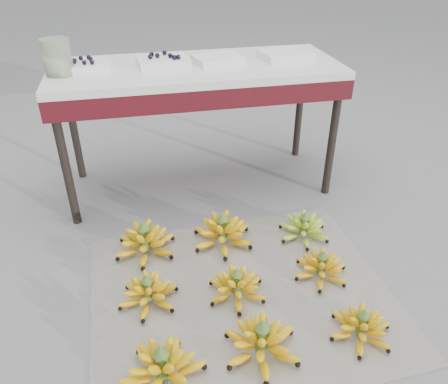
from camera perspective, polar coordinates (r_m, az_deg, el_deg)
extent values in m
plane|color=gray|center=(1.91, 4.64, -13.45)|extent=(60.00, 60.00, 0.00)
cube|color=silver|center=(1.91, 2.29, -13.23)|extent=(1.28, 1.09, 0.01)
ellipsoid|color=yellow|center=(1.62, -7.97, -22.29)|extent=(0.33, 0.33, 0.09)
ellipsoid|color=yellow|center=(1.59, -8.08, -21.48)|extent=(0.23, 0.23, 0.07)
ellipsoid|color=yellow|center=(1.56, -8.18, -20.70)|extent=(0.15, 0.15, 0.05)
cylinder|color=#476A27|center=(1.59, -8.08, -21.48)|extent=(0.05, 0.05, 0.12)
cone|color=#476A27|center=(1.53, -8.30, -19.78)|extent=(0.06, 0.06, 0.04)
ellipsoid|color=yellow|center=(1.68, 4.91, -19.33)|extent=(0.32, 0.32, 0.08)
ellipsoid|color=yellow|center=(1.66, 4.97, -18.52)|extent=(0.22, 0.22, 0.06)
ellipsoid|color=yellow|center=(1.63, 5.03, -17.74)|extent=(0.15, 0.15, 0.05)
cylinder|color=#476A27|center=(1.66, 4.97, -18.52)|extent=(0.05, 0.05, 0.12)
cone|color=#476A27|center=(1.60, 5.10, -16.83)|extent=(0.06, 0.06, 0.04)
ellipsoid|color=yellow|center=(1.81, 17.41, -16.77)|extent=(0.31, 0.31, 0.07)
ellipsoid|color=yellow|center=(1.79, 17.58, -16.10)|extent=(0.22, 0.22, 0.05)
ellipsoid|color=yellow|center=(1.77, 17.73, -15.46)|extent=(0.14, 0.14, 0.04)
cylinder|color=#476A27|center=(1.79, 17.58, -16.10)|extent=(0.04, 0.04, 0.10)
cone|color=#476A27|center=(1.74, 17.91, -14.73)|extent=(0.05, 0.05, 0.04)
ellipsoid|color=yellow|center=(1.88, -9.83, -13.14)|extent=(0.27, 0.27, 0.07)
ellipsoid|color=yellow|center=(1.86, -9.92, -12.43)|extent=(0.19, 0.19, 0.06)
ellipsoid|color=yellow|center=(1.84, -10.01, -11.75)|extent=(0.13, 0.13, 0.05)
cylinder|color=#476A27|center=(1.86, -9.92, -12.43)|extent=(0.04, 0.04, 0.10)
cone|color=#476A27|center=(1.81, -10.11, -10.97)|extent=(0.05, 0.05, 0.04)
ellipsoid|color=yellow|center=(1.88, 1.66, -12.53)|extent=(0.31, 0.31, 0.07)
ellipsoid|color=yellow|center=(1.86, 1.67, -11.82)|extent=(0.22, 0.22, 0.06)
ellipsoid|color=yellow|center=(1.84, 1.69, -11.13)|extent=(0.14, 0.14, 0.05)
cylinder|color=#476A27|center=(1.86, 1.67, -11.82)|extent=(0.04, 0.04, 0.10)
cone|color=#476A27|center=(1.81, 1.70, -10.34)|extent=(0.05, 0.05, 0.04)
ellipsoid|color=yellow|center=(2.01, 12.53, -9.92)|extent=(0.26, 0.26, 0.07)
ellipsoid|color=yellow|center=(1.99, 12.63, -9.25)|extent=(0.19, 0.19, 0.05)
ellipsoid|color=yellow|center=(1.98, 12.73, -8.61)|extent=(0.12, 0.12, 0.04)
cylinder|color=#476A27|center=(1.99, 12.63, -9.25)|extent=(0.04, 0.04, 0.10)
cone|color=#476A27|center=(1.95, 12.84, -7.87)|extent=(0.05, 0.05, 0.04)
ellipsoid|color=yellow|center=(2.12, -10.22, -6.79)|extent=(0.30, 0.30, 0.09)
ellipsoid|color=yellow|center=(2.10, -10.31, -5.98)|extent=(0.21, 0.21, 0.06)
ellipsoid|color=yellow|center=(2.08, -10.41, -5.21)|extent=(0.14, 0.14, 0.05)
cylinder|color=#476A27|center=(2.10, -10.31, -5.98)|extent=(0.05, 0.05, 0.12)
cone|color=#476A27|center=(2.06, -10.51, -4.31)|extent=(0.06, 0.06, 0.04)
ellipsoid|color=yellow|center=(2.15, -0.19, -5.73)|extent=(0.31, 0.31, 0.09)
ellipsoid|color=yellow|center=(2.12, -0.19, -4.90)|extent=(0.22, 0.22, 0.07)
ellipsoid|color=yellow|center=(2.10, -0.19, -4.10)|extent=(0.14, 0.14, 0.06)
cylinder|color=#476A27|center=(2.12, -0.19, -4.90)|extent=(0.05, 0.05, 0.12)
cone|color=#476A27|center=(2.08, -0.19, -3.18)|extent=(0.06, 0.06, 0.04)
ellipsoid|color=#85BD22|center=(2.23, 10.34, -5.00)|extent=(0.30, 0.30, 0.07)
ellipsoid|color=#85BD22|center=(2.21, 10.42, -4.32)|extent=(0.21, 0.21, 0.06)
ellipsoid|color=#85BD22|center=(2.19, 10.50, -3.67)|extent=(0.14, 0.14, 0.05)
cylinder|color=#476A27|center=(2.21, 10.42, -4.32)|extent=(0.04, 0.04, 0.10)
cone|color=#476A27|center=(2.17, 10.58, -2.93)|extent=(0.05, 0.05, 0.04)
cylinder|color=black|center=(2.28, -20.00, 3.33)|extent=(0.04, 0.04, 0.68)
cylinder|color=black|center=(2.49, 13.96, 6.72)|extent=(0.04, 0.04, 0.68)
cylinder|color=black|center=(2.74, -19.12, 8.22)|extent=(0.04, 0.04, 0.68)
cylinder|color=black|center=(2.91, 9.84, 10.89)|extent=(0.04, 0.04, 0.68)
cube|color=#4C0E18|center=(2.40, -3.58, 14.19)|extent=(1.51, 0.60, 0.10)
cube|color=silver|center=(2.38, -3.64, 15.81)|extent=(1.51, 0.60, 0.04)
cube|color=silver|center=(2.38, -17.78, 15.39)|extent=(0.25, 0.20, 0.04)
sphere|color=black|center=(2.32, -16.86, 15.92)|extent=(0.02, 0.02, 0.02)
sphere|color=black|center=(2.38, -18.94, 15.95)|extent=(0.02, 0.02, 0.02)
sphere|color=black|center=(2.39, -17.04, 16.32)|extent=(0.02, 0.02, 0.02)
sphere|color=black|center=(2.34, -19.47, 15.62)|extent=(0.02, 0.02, 0.02)
sphere|color=black|center=(2.42, -17.25, 16.46)|extent=(0.02, 0.02, 0.02)
sphere|color=black|center=(2.34, -19.71, 15.57)|extent=(0.02, 0.02, 0.02)
sphere|color=black|center=(2.33, -17.79, 15.81)|extent=(0.02, 0.02, 0.02)
sphere|color=black|center=(2.36, -18.99, 15.80)|extent=(0.02, 0.02, 0.02)
sphere|color=black|center=(2.41, -18.20, 16.29)|extent=(0.02, 0.02, 0.02)
cube|color=silver|center=(2.36, -7.93, 16.47)|extent=(0.27, 0.21, 0.04)
sphere|color=black|center=(2.32, -6.00, 17.15)|extent=(0.02, 0.02, 0.02)
sphere|color=black|center=(2.36, -8.70, 17.22)|extent=(0.02, 0.02, 0.02)
sphere|color=black|center=(2.34, -9.62, 17.04)|extent=(0.02, 0.02, 0.02)
sphere|color=black|center=(2.31, -6.53, 17.09)|extent=(0.02, 0.02, 0.02)
sphere|color=black|center=(2.39, -9.43, 17.33)|extent=(0.02, 0.02, 0.02)
sphere|color=black|center=(2.41, -7.77, 17.59)|extent=(0.02, 0.02, 0.02)
sphere|color=black|center=(2.35, -7.05, 17.28)|extent=(0.02, 0.02, 0.02)
cube|color=silver|center=(2.39, -0.83, 16.92)|extent=(0.27, 0.22, 0.04)
cube|color=silver|center=(2.50, 8.04, 17.32)|extent=(0.29, 0.23, 0.04)
cylinder|color=beige|center=(2.32, -20.95, 16.14)|extent=(0.15, 0.15, 0.17)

